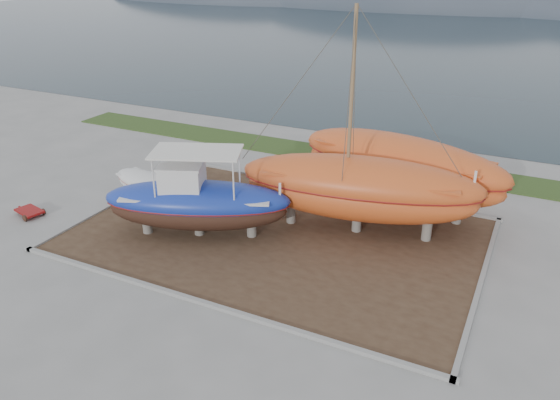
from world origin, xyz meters
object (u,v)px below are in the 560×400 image
at_px(orange_bare_hull, 399,173).
at_px(orange_sailboat, 363,127).
at_px(blue_caique, 197,194).
at_px(red_trailer, 30,213).
at_px(white_dinghy, 146,187).

bearing_deg(orange_bare_hull, orange_sailboat, -93.06).
relative_size(blue_caique, orange_bare_hull, 0.77).
distance_m(orange_sailboat, red_trailer, 16.94).
xyz_separation_m(orange_sailboat, red_trailer, (-15.21, -5.56, -4.96)).
height_order(blue_caique, red_trailer, blue_caique).
xyz_separation_m(white_dinghy, orange_bare_hull, (12.11, 4.99, 1.13)).
bearing_deg(white_dinghy, orange_bare_hull, 37.67).
bearing_deg(orange_sailboat, red_trailer, -169.97).
distance_m(white_dinghy, red_trailer, 5.82).
bearing_deg(red_trailer, orange_sailboat, 32.92).
relative_size(blue_caique, red_trailer, 3.98).
distance_m(blue_caique, orange_bare_hull, 10.26).
xyz_separation_m(blue_caique, red_trailer, (-8.79, -2.01, -1.95)).
height_order(orange_bare_hull, red_trailer, orange_bare_hull).
bearing_deg(orange_sailboat, blue_caique, -161.07).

